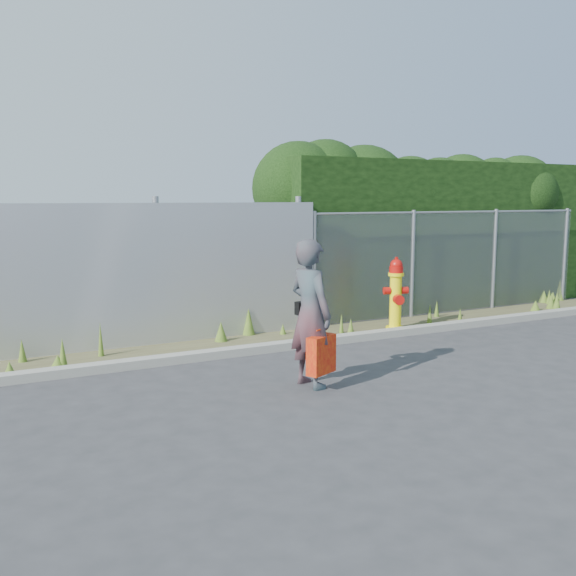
# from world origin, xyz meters

# --- Properties ---
(ground) EXTENTS (80.00, 80.00, 0.00)m
(ground) POSITION_xyz_m (0.00, 0.00, 0.00)
(ground) COLOR #323234
(ground) RESTS_ON ground
(curb) EXTENTS (16.00, 0.22, 0.12)m
(curb) POSITION_xyz_m (0.00, 1.80, 0.06)
(curb) COLOR gray
(curb) RESTS_ON ground
(weed_strip) EXTENTS (16.00, 1.35, 0.51)m
(weed_strip) POSITION_xyz_m (0.16, 2.49, 0.10)
(weed_strip) COLOR #4E492C
(weed_strip) RESTS_ON ground
(corrugated_fence) EXTENTS (8.50, 0.21, 2.30)m
(corrugated_fence) POSITION_xyz_m (-3.25, 3.01, 1.10)
(corrugated_fence) COLOR #AFB0B6
(corrugated_fence) RESTS_ON ground
(chainlink_fence) EXTENTS (6.50, 0.07, 2.05)m
(chainlink_fence) POSITION_xyz_m (4.25, 3.00, 1.03)
(chainlink_fence) COLOR gray
(chainlink_fence) RESTS_ON ground
(hedge) EXTENTS (7.67, 2.07, 3.40)m
(hedge) POSITION_xyz_m (4.20, 4.06, 1.96)
(hedge) COLOR black
(hedge) RESTS_ON ground
(fire_hydrant) EXTENTS (0.43, 0.38, 1.27)m
(fire_hydrant) POSITION_xyz_m (2.20, 2.17, 0.62)
(fire_hydrant) COLOR #FFEE0D
(fire_hydrant) RESTS_ON ground
(woman) EXTENTS (0.53, 0.72, 1.79)m
(woman) POSITION_xyz_m (-0.74, -0.03, 0.90)
(woman) COLOR #0F5D64
(woman) RESTS_ON ground
(red_tote_bag) EXTENTS (0.41, 0.15, 0.54)m
(red_tote_bag) POSITION_xyz_m (-0.71, -0.24, 0.44)
(red_tote_bag) COLOR #B40A0A
(black_shoulder_bag) EXTENTS (0.22, 0.09, 0.16)m
(black_shoulder_bag) POSITION_xyz_m (-0.76, 0.11, 0.95)
(black_shoulder_bag) COLOR black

